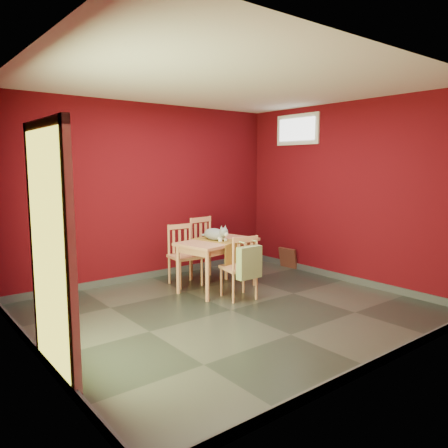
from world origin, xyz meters
TOP-DOWN VIEW (x-y plane):
  - ground at (0.00, 0.00)m, footprint 4.50×4.50m
  - room_shell at (0.00, 0.00)m, footprint 4.50×4.50m
  - doorway at (-2.23, -0.40)m, footprint 0.06×1.01m
  - window at (2.23, 1.00)m, footprint 0.05×0.90m
  - outlet_plate at (1.60, 1.99)m, footprint 0.08×0.02m
  - dining_table at (0.43, 0.82)m, footprint 1.24×0.87m
  - table_runner at (0.43, 0.71)m, footprint 0.45×0.74m
  - chair_far_left at (0.21, 1.35)m, footprint 0.46×0.46m
  - chair_far_right at (0.65, 1.38)m, footprint 0.49×0.49m
  - chair_near at (0.39, 0.29)m, footprint 0.47×0.47m
  - tote_bag at (0.37, 0.08)m, footprint 0.35×0.20m
  - cat at (0.41, 0.86)m, footprint 0.33×0.51m
  - picture_frame at (2.19, 1.12)m, footprint 0.14×0.36m

SIDE VIEW (x-z plane):
  - ground at x=0.00m, z-range 0.00..0.00m
  - room_shell at x=0.00m, z-range -2.20..2.30m
  - picture_frame at x=2.19m, z-range 0.00..0.35m
  - outlet_plate at x=1.60m, z-range 0.24..0.36m
  - chair_near at x=0.39m, z-range 0.01..0.87m
  - chair_far_left at x=0.21m, z-range 0.01..0.90m
  - chair_far_right at x=0.65m, z-range 0.01..0.97m
  - tote_bag at x=0.37m, z-range 0.29..0.78m
  - dining_table at x=0.43m, z-range 0.27..0.98m
  - table_runner at x=0.43m, z-range 0.49..0.83m
  - cat at x=0.41m, z-range 0.71..0.95m
  - doorway at x=-2.23m, z-range 0.06..2.19m
  - window at x=2.23m, z-range 2.10..2.60m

